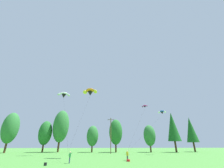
{
  "coord_description": "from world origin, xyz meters",
  "views": [
    {
      "loc": [
        -0.3,
        -0.55,
        2.78
      ],
      "look_at": [
        1.08,
        23.73,
        12.87
      ],
      "focal_mm": 23.23,
      "sensor_mm": 36.0,
      "label": 1
    }
  ],
  "objects_px": {
    "picnic_cooler": "(128,160)",
    "parafoil_kite_far_orange": "(90,92)",
    "kite_flyer_near": "(70,156)",
    "parafoil_kite_mid_magenta": "(145,106)",
    "parafoil_kite_high_white": "(64,95)",
    "kite_flyer_mid": "(127,155)",
    "utility_pole": "(111,134)",
    "backpack": "(45,164)",
    "parafoil_kite_low_blue_white": "(162,112)"
  },
  "relations": [
    {
      "from": "picnic_cooler",
      "to": "parafoil_kite_far_orange",
      "type": "bearing_deg",
      "value": -19.24
    },
    {
      "from": "kite_flyer_near",
      "to": "picnic_cooler",
      "type": "height_order",
      "value": "kite_flyer_near"
    },
    {
      "from": "kite_flyer_near",
      "to": "parafoil_kite_mid_magenta",
      "type": "distance_m",
      "value": 31.09
    },
    {
      "from": "kite_flyer_near",
      "to": "parafoil_kite_high_white",
      "type": "relative_size",
      "value": 0.09
    },
    {
      "from": "kite_flyer_mid",
      "to": "picnic_cooler",
      "type": "relative_size",
      "value": 3.25
    },
    {
      "from": "kite_flyer_near",
      "to": "utility_pole",
      "type": "bearing_deg",
      "value": 72.54
    },
    {
      "from": "kite_flyer_near",
      "to": "backpack",
      "type": "height_order",
      "value": "kite_flyer_near"
    },
    {
      "from": "parafoil_kite_low_blue_white",
      "to": "parafoil_kite_far_orange",
      "type": "bearing_deg",
      "value": -157.06
    },
    {
      "from": "utility_pole",
      "to": "parafoil_kite_low_blue_white",
      "type": "distance_m",
      "value": 17.93
    },
    {
      "from": "parafoil_kite_low_blue_white",
      "to": "kite_flyer_mid",
      "type": "bearing_deg",
      "value": -131.9
    },
    {
      "from": "utility_pole",
      "to": "kite_flyer_near",
      "type": "bearing_deg",
      "value": -107.46
    },
    {
      "from": "kite_flyer_near",
      "to": "parafoil_kite_low_blue_white",
      "type": "height_order",
      "value": "parafoil_kite_low_blue_white"
    },
    {
      "from": "utility_pole",
      "to": "parafoil_kite_low_blue_white",
      "type": "relative_size",
      "value": 0.67
    },
    {
      "from": "parafoil_kite_high_white",
      "to": "backpack",
      "type": "xyz_separation_m",
      "value": [
        4.37,
        -19.55,
        -16.51
      ]
    },
    {
      "from": "kite_flyer_mid",
      "to": "backpack",
      "type": "bearing_deg",
      "value": -155.47
    },
    {
      "from": "kite_flyer_mid",
      "to": "parafoil_kite_low_blue_white",
      "type": "distance_m",
      "value": 23.48
    },
    {
      "from": "parafoil_kite_mid_magenta",
      "to": "parafoil_kite_far_orange",
      "type": "height_order",
      "value": "parafoil_kite_far_orange"
    },
    {
      "from": "kite_flyer_mid",
      "to": "parafoil_kite_high_white",
      "type": "distance_m",
      "value": 26.86
    },
    {
      "from": "parafoil_kite_low_blue_white",
      "to": "backpack",
      "type": "relative_size",
      "value": 41.0
    },
    {
      "from": "parafoil_kite_high_white",
      "to": "picnic_cooler",
      "type": "relative_size",
      "value": 34.68
    },
    {
      "from": "kite_flyer_mid",
      "to": "parafoil_kite_high_white",
      "type": "bearing_deg",
      "value": 140.39
    },
    {
      "from": "parafoil_kite_low_blue_white",
      "to": "backpack",
      "type": "bearing_deg",
      "value": -141.23
    },
    {
      "from": "kite_flyer_near",
      "to": "parafoil_kite_far_orange",
      "type": "bearing_deg",
      "value": 80.43
    },
    {
      "from": "backpack",
      "to": "picnic_cooler",
      "type": "distance_m",
      "value": 13.09
    },
    {
      "from": "kite_flyer_near",
      "to": "kite_flyer_mid",
      "type": "distance_m",
      "value": 10.16
    },
    {
      "from": "kite_flyer_near",
      "to": "parafoil_kite_far_orange",
      "type": "height_order",
      "value": "parafoil_kite_far_orange"
    },
    {
      "from": "parafoil_kite_mid_magenta",
      "to": "backpack",
      "type": "bearing_deg",
      "value": -132.78
    },
    {
      "from": "backpack",
      "to": "parafoil_kite_mid_magenta",
      "type": "bearing_deg",
      "value": -118.59
    },
    {
      "from": "parafoil_kite_mid_magenta",
      "to": "parafoil_kite_high_white",
      "type": "bearing_deg",
      "value": -171.8
    },
    {
      "from": "parafoil_kite_high_white",
      "to": "parafoil_kite_low_blue_white",
      "type": "relative_size",
      "value": 1.1
    },
    {
      "from": "kite_flyer_mid",
      "to": "backpack",
      "type": "height_order",
      "value": "kite_flyer_mid"
    },
    {
      "from": "parafoil_kite_high_white",
      "to": "parafoil_kite_far_orange",
      "type": "xyz_separation_m",
      "value": [
        8.74,
        -7.73,
        -1.61
      ]
    },
    {
      "from": "backpack",
      "to": "parafoil_kite_low_blue_white",
      "type": "bearing_deg",
      "value": -127.05
    },
    {
      "from": "backpack",
      "to": "parafoil_kite_far_orange",
      "type": "bearing_deg",
      "value": -96.11
    },
    {
      "from": "backpack",
      "to": "picnic_cooler",
      "type": "relative_size",
      "value": 0.77
    },
    {
      "from": "kite_flyer_mid",
      "to": "parafoil_kite_low_blue_white",
      "type": "relative_size",
      "value": 0.1
    },
    {
      "from": "parafoil_kite_far_orange",
      "to": "kite_flyer_mid",
      "type": "bearing_deg",
      "value": -37.43
    },
    {
      "from": "kite_flyer_near",
      "to": "parafoil_kite_mid_magenta",
      "type": "height_order",
      "value": "parafoil_kite_mid_magenta"
    },
    {
      "from": "utility_pole",
      "to": "parafoil_kite_high_white",
      "type": "distance_m",
      "value": 19.71
    },
    {
      "from": "kite_flyer_mid",
      "to": "parafoil_kite_far_orange",
      "type": "xyz_separation_m",
      "value": [
        -8.04,
        6.15,
        14.11
      ]
    },
    {
      "from": "parafoil_kite_far_orange",
      "to": "kite_flyer_near",
      "type": "bearing_deg",
      "value": -99.57
    },
    {
      "from": "parafoil_kite_low_blue_white",
      "to": "picnic_cooler",
      "type": "xyz_separation_m",
      "value": [
        -13.9,
        -16.71,
        -11.9
      ]
    },
    {
      "from": "parafoil_kite_low_blue_white",
      "to": "picnic_cooler",
      "type": "distance_m",
      "value": 24.78
    },
    {
      "from": "kite_flyer_mid",
      "to": "parafoil_kite_high_white",
      "type": "relative_size",
      "value": 0.09
    },
    {
      "from": "utility_pole",
      "to": "parafoil_kite_high_white",
      "type": "bearing_deg",
      "value": -154.32
    },
    {
      "from": "utility_pole",
      "to": "parafoil_kite_high_white",
      "type": "relative_size",
      "value": 0.61
    },
    {
      "from": "parafoil_kite_mid_magenta",
      "to": "parafoil_kite_low_blue_white",
      "type": "bearing_deg",
      "value": -25.3
    },
    {
      "from": "kite_flyer_near",
      "to": "kite_flyer_mid",
      "type": "relative_size",
      "value": 1.0
    },
    {
      "from": "utility_pole",
      "to": "kite_flyer_near",
      "type": "height_order",
      "value": "utility_pole"
    },
    {
      "from": "kite_flyer_near",
      "to": "kite_flyer_mid",
      "type": "bearing_deg",
      "value": 18.64
    }
  ]
}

